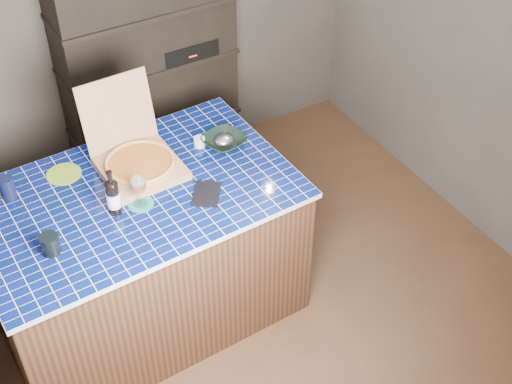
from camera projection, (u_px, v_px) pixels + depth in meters
room at (260, 155)px, 3.80m from camera, size 3.50×3.50×3.50m
shelving_unit at (150, 78)px, 5.02m from camera, size 1.20×0.41×1.80m
kitchen_island at (142, 255)px, 4.29m from camera, size 1.83×1.21×0.98m
pizza_box at (138, 160)px, 4.09m from camera, size 0.45×0.54×0.48m
mead_bottle at (113, 197)px, 3.78m from camera, size 0.08×0.08×0.29m
teal_trivet at (141, 204)px, 3.90m from camera, size 0.14×0.14×0.01m
wine_glass at (138, 185)px, 3.81m from camera, size 0.09×0.09×0.20m
tumbler at (50, 244)px, 3.59m from camera, size 0.10×0.10×0.11m
dvd_case at (207, 194)px, 3.95m from camera, size 0.23×0.25×0.02m
bowl at (224, 142)px, 4.28m from camera, size 0.30×0.30×0.06m
foil_contents at (224, 140)px, 4.27m from camera, size 0.12×0.10×0.05m
white_jar at (199, 142)px, 4.28m from camera, size 0.07×0.07×0.06m
navy_cup at (7, 188)px, 3.90m from camera, size 0.08×0.08×0.13m
green_trivet at (64, 174)px, 4.09m from camera, size 0.20×0.20×0.01m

